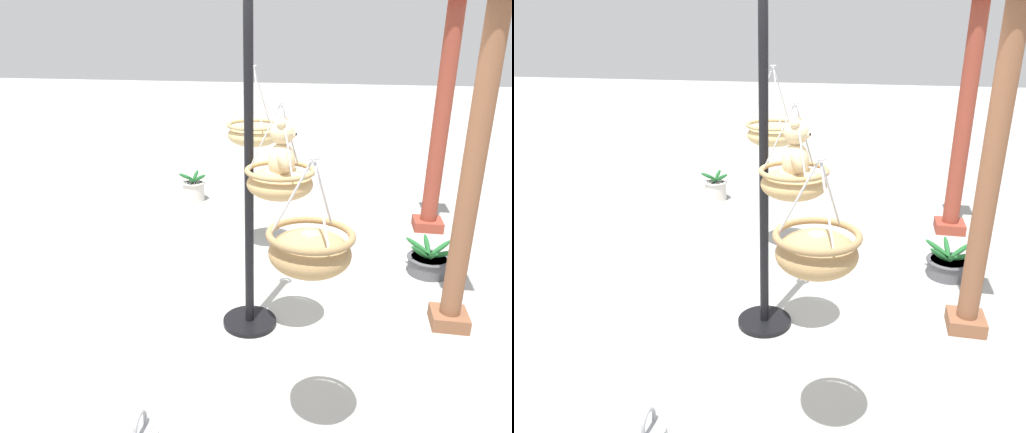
% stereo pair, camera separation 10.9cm
% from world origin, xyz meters
% --- Properties ---
extents(ground_plane, '(40.00, 40.00, 0.00)m').
position_xyz_m(ground_plane, '(0.00, 0.00, 0.00)').
color(ground_plane, '#9E9E99').
extents(display_pole_central, '(0.44, 0.44, 2.57)m').
position_xyz_m(display_pole_central, '(-0.20, 0.02, 0.81)').
color(display_pole_central, black).
rests_on(display_pole_central, ground).
extents(hanging_basket_with_teddy, '(0.50, 0.50, 0.68)m').
position_xyz_m(hanging_basket_with_teddy, '(-0.05, 0.27, 1.29)').
color(hanging_basket_with_teddy, tan).
extents(teddy_bear, '(0.30, 0.27, 0.44)m').
position_xyz_m(teddy_bear, '(-0.05, 0.30, 1.49)').
color(teddy_bear, '#D1B789').
extents(hanging_basket_left_high, '(0.55, 0.55, 0.79)m').
position_xyz_m(hanging_basket_left_high, '(-1.63, -0.21, 1.31)').
color(hanging_basket_left_high, tan).
extents(hanging_basket_right_low, '(0.44, 0.44, 0.60)m').
position_xyz_m(hanging_basket_right_low, '(0.99, 0.57, 1.26)').
color(hanging_basket_right_low, '#A37F51').
extents(greenhouse_pillar_left, '(0.36, 0.36, 2.69)m').
position_xyz_m(greenhouse_pillar_left, '(-2.64, 1.77, 1.30)').
color(greenhouse_pillar_left, brown).
rests_on(greenhouse_pillar_left, ground).
extents(greenhouse_pillar_right, '(0.31, 0.31, 2.63)m').
position_xyz_m(greenhouse_pillar_right, '(-0.48, 1.64, 1.26)').
color(greenhouse_pillar_right, brown).
rests_on(greenhouse_pillar_right, ground).
extents(potted_plant_flowering_red, '(0.51, 0.48, 0.35)m').
position_xyz_m(potted_plant_flowering_red, '(-1.41, 1.61, 0.12)').
color(potted_plant_flowering_red, '#4C4C51').
rests_on(potted_plant_flowering_red, ground).
extents(potted_plant_tall_leafy, '(0.41, 0.42, 0.41)m').
position_xyz_m(potted_plant_tall_leafy, '(-3.18, -1.37, 0.17)').
color(potted_plant_tall_leafy, beige).
rests_on(potted_plant_tall_leafy, ground).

